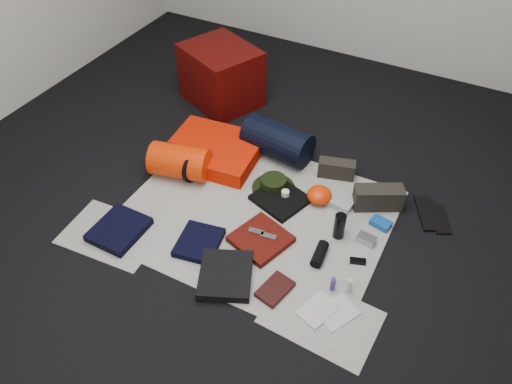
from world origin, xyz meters
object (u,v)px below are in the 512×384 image
at_px(navy_duffel, 277,141).
at_px(compact_camera, 366,239).
at_px(paperback_book, 275,289).
at_px(stuff_sack, 180,162).
at_px(sleeping_pad, 214,150).
at_px(water_bottle, 340,226).
at_px(red_cabinet, 221,75).

relative_size(navy_duffel, compact_camera, 4.36).
bearing_deg(navy_duffel, paperback_book, -57.33).
bearing_deg(navy_duffel, stuff_sack, -127.06).
xyz_separation_m(sleeping_pad, water_bottle, (1.05, -0.30, 0.03)).
distance_m(navy_duffel, compact_camera, 0.97).
height_order(red_cabinet, water_bottle, red_cabinet).
xyz_separation_m(sleeping_pad, paperback_book, (0.89, -0.84, -0.04)).
height_order(sleeping_pad, compact_camera, sleeping_pad).
relative_size(red_cabinet, sleeping_pad, 0.90).
height_order(red_cabinet, paperback_book, red_cabinet).
bearing_deg(water_bottle, navy_duffel, 141.74).
bearing_deg(paperback_book, water_bottle, 85.79).
relative_size(stuff_sack, compact_camera, 3.53).
xyz_separation_m(navy_duffel, compact_camera, (0.83, -0.49, -0.10)).
bearing_deg(compact_camera, red_cabinet, 155.52).
relative_size(stuff_sack, paperback_book, 1.91).
bearing_deg(sleeping_pad, navy_duffel, 30.16).
height_order(compact_camera, paperback_book, compact_camera).
bearing_deg(compact_camera, water_bottle, -161.98).
bearing_deg(sleeping_pad, red_cabinet, 115.89).
xyz_separation_m(red_cabinet, stuff_sack, (0.22, -0.93, -0.11)).
bearing_deg(water_bottle, paperback_book, -106.71).
distance_m(red_cabinet, sleeping_pad, 0.75).
bearing_deg(water_bottle, compact_camera, 11.47).
bearing_deg(compact_camera, sleeping_pad, 174.19).
bearing_deg(red_cabinet, compact_camera, -7.09).
xyz_separation_m(water_bottle, compact_camera, (0.16, 0.03, -0.06)).
distance_m(water_bottle, paperback_book, 0.57).
xyz_separation_m(red_cabinet, paperback_book, (1.21, -1.50, -0.21)).
distance_m(red_cabinet, navy_duffel, 0.84).
bearing_deg(compact_camera, navy_duffel, 155.92).
height_order(water_bottle, paperback_book, water_bottle).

